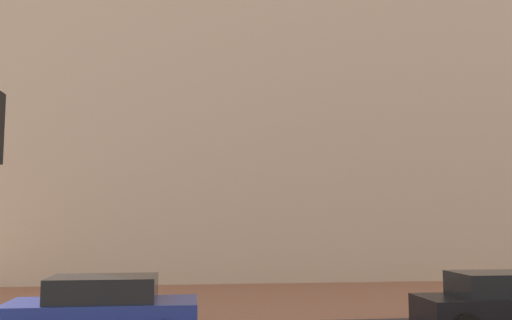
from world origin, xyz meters
name	(u,v)px	position (x,y,z in m)	size (l,w,h in m)	color
landmark_building	(265,97)	(2.64, 26.68, 9.70)	(29.12, 13.19, 36.86)	beige
car_black	(501,304)	(6.29, 9.15, 0.71)	(4.18, 1.96, 1.49)	black
car_blue	(103,311)	(-3.52, 9.15, 0.72)	(4.34, 2.02, 1.51)	#23389E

